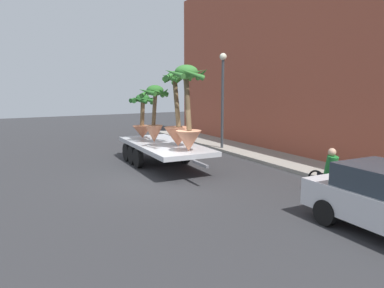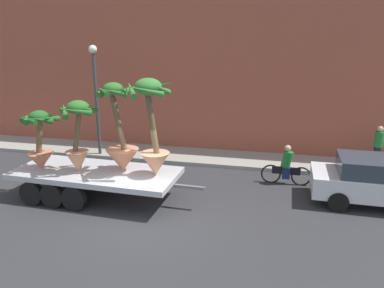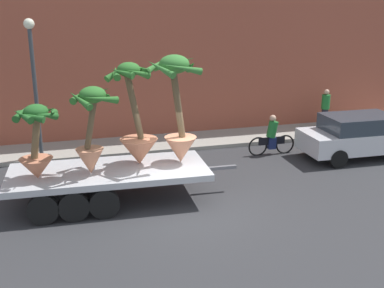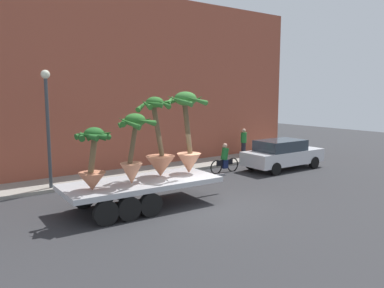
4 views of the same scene
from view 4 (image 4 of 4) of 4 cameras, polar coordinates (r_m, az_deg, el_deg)
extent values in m
plane|color=#2D2D30|center=(14.19, 2.19, -9.02)|extent=(60.00, 60.00, 0.00)
cube|color=gray|center=(19.18, -9.21, -4.42)|extent=(24.00, 2.20, 0.15)
cube|color=#9E4C38|center=(20.28, -11.70, 8.96)|extent=(24.00, 1.20, 9.13)
cube|color=#B7BABF|center=(13.73, -7.52, -5.81)|extent=(5.64, 2.49, 0.18)
cylinder|color=black|center=(14.17, -15.95, -7.67)|extent=(0.81, 0.25, 0.80)
cylinder|color=black|center=(12.24, -12.78, -10.03)|extent=(0.81, 0.25, 0.80)
cylinder|color=black|center=(14.42, -12.99, -7.30)|extent=(0.81, 0.25, 0.80)
cylinder|color=black|center=(12.52, -9.42, -9.53)|extent=(0.81, 0.25, 0.80)
cylinder|color=black|center=(14.70, -10.14, -6.92)|extent=(0.81, 0.25, 0.80)
cylinder|color=black|center=(12.85, -6.22, -9.01)|extent=(0.81, 0.25, 0.80)
cube|color=slate|center=(15.47, 3.46, -4.77)|extent=(1.00, 0.14, 0.10)
cone|color=tan|center=(13.21, -9.02, -4.39)|extent=(0.76, 0.76, 0.72)
cylinder|color=brown|center=(13.06, -8.79, 0.36)|extent=(0.44, 0.16, 1.48)
ellipsoid|color=#2D6B28|center=(13.02, -8.53, 3.60)|extent=(0.71, 0.71, 0.44)
cone|color=#2D6B28|center=(13.22, -6.99, 3.44)|extent=(0.20, 0.82, 0.42)
cone|color=#2D6B28|center=(13.44, -9.18, 3.43)|extent=(0.92, 0.31, 0.48)
cone|color=#2D6B28|center=(13.04, -10.22, 3.38)|extent=(0.56, 0.79, 0.36)
cone|color=#2D6B28|center=(12.66, -9.38, 3.13)|extent=(0.66, 0.81, 0.48)
cone|color=#2D6B28|center=(12.74, -6.89, 3.36)|extent=(0.96, 0.56, 0.38)
cone|color=#C17251|center=(14.25, -4.74, -3.33)|extent=(1.09, 1.09, 0.76)
cylinder|color=brown|center=(13.99, -5.17, 2.17)|extent=(0.53, 0.18, 2.00)
ellipsoid|color=#2D6B28|center=(13.88, -5.60, 6.24)|extent=(0.64, 0.64, 0.40)
cone|color=#2D6B28|center=(14.14, -4.20, 6.16)|extent=(0.31, 0.90, 0.34)
cone|color=#2D6B28|center=(14.22, -5.33, 6.06)|extent=(0.68, 0.63, 0.38)
cone|color=#2D6B28|center=(14.11, -7.23, 5.90)|extent=(0.89, 0.64, 0.56)
cone|color=#2D6B28|center=(13.72, -6.86, 5.94)|extent=(0.23, 0.72, 0.40)
cone|color=#2D6B28|center=(13.54, -5.81, 6.03)|extent=(0.68, 0.60, 0.34)
cone|color=#2D6B28|center=(13.70, -4.16, 5.99)|extent=(0.78, 0.58, 0.42)
cone|color=tan|center=(14.77, -0.46, -2.89)|extent=(0.94, 0.94, 0.77)
cylinder|color=brown|center=(14.52, -0.72, 2.66)|extent=(0.46, 0.19, 2.11)
ellipsoid|color=#387A33|center=(14.42, -1.00, 6.82)|extent=(0.85, 0.85, 0.53)
cone|color=#387A33|center=(14.66, 0.62, 6.58)|extent=(0.28, 0.98, 0.49)
cone|color=#387A33|center=(14.98, -1.87, 6.67)|extent=(1.24, 0.48, 0.48)
cone|color=#387A33|center=(14.52, -3.24, 6.60)|extent=(0.95, 0.97, 0.49)
cone|color=#387A33|center=(13.94, -1.88, 6.54)|extent=(0.72, 1.02, 0.49)
cone|color=#387A33|center=(14.03, 0.64, 6.61)|extent=(1.15, 0.40, 0.44)
cone|color=#C17251|center=(12.68, -14.70, -5.42)|extent=(0.88, 0.88, 0.57)
cylinder|color=brown|center=(12.52, -14.60, -1.32)|extent=(0.38, 0.19, 1.27)
ellipsoid|color=#235B23|center=(12.46, -14.45, 1.56)|extent=(0.63, 0.63, 0.39)
cone|color=#235B23|center=(12.61, -12.62, 1.48)|extent=(0.25, 0.88, 0.38)
cone|color=#235B23|center=(12.80, -14.03, 1.39)|extent=(0.69, 0.59, 0.45)
cone|color=#235B23|center=(12.81, -15.43, 1.51)|extent=(0.87, 0.35, 0.36)
cone|color=#235B23|center=(12.44, -16.24, 1.30)|extent=(0.43, 0.83, 0.35)
cone|color=#235B23|center=(12.15, -15.46, 1.19)|extent=(0.61, 0.77, 0.34)
cone|color=#235B23|center=(12.09, -14.45, 1.19)|extent=(0.79, 0.48, 0.34)
cone|color=#235B23|center=(12.34, -12.93, 1.28)|extent=(0.65, 0.67, 0.39)
torus|color=black|center=(19.96, 6.11, -3.10)|extent=(0.74, 0.07, 0.74)
torus|color=black|center=(19.26, 3.66, -3.47)|extent=(0.74, 0.07, 0.74)
cube|color=black|center=(19.57, 4.91, -2.77)|extent=(1.04, 0.07, 0.28)
cylinder|color=#1E702D|center=(19.49, 4.93, -1.47)|extent=(0.45, 0.35, 0.65)
sphere|color=tan|center=(19.43, 4.94, -0.24)|extent=(0.24, 0.24, 0.24)
cube|color=navy|center=(19.58, 4.91, -3.00)|extent=(0.28, 0.24, 0.44)
cube|color=silver|center=(20.92, 13.46, -1.85)|extent=(4.63, 1.92, 0.70)
cube|color=#2D3842|center=(20.66, 13.09, -0.19)|extent=(2.56, 1.69, 0.56)
cylinder|color=black|center=(22.65, 14.32, -2.04)|extent=(0.64, 0.21, 0.64)
cylinder|color=black|center=(21.58, 17.78, -2.66)|extent=(0.64, 0.21, 0.64)
cylinder|color=black|center=(20.51, 8.84, -2.91)|extent=(0.64, 0.21, 0.64)
cylinder|color=black|center=(19.33, 12.38, -3.66)|extent=(0.64, 0.21, 0.64)
cylinder|color=black|center=(23.73, 7.71, -0.80)|extent=(0.28, 0.28, 0.85)
cylinder|color=#1E702D|center=(23.63, 7.74, 0.96)|extent=(0.36, 0.36, 0.62)
sphere|color=tan|center=(23.59, 7.76, 2.00)|extent=(0.24, 0.24, 0.24)
cylinder|color=#383D42|center=(16.62, -20.69, 1.42)|extent=(0.14, 0.14, 4.50)
sphere|color=#EAEACC|center=(16.54, -21.10, 9.70)|extent=(0.36, 0.36, 0.36)
camera|label=1|loc=(20.97, 38.69, 4.21)|focal=34.34mm
camera|label=2|loc=(12.31, 50.55, 10.77)|focal=35.11mm
camera|label=3|loc=(5.53, 66.42, 18.34)|focal=44.19mm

